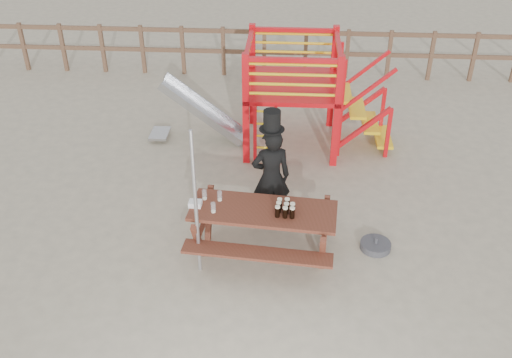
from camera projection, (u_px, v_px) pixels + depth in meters
name	position (u px, v px, depth m)	size (l,w,h in m)	color
ground	(272.00, 261.00, 8.24)	(60.00, 60.00, 0.00)	#B2A68B
back_fence	(285.00, 47.00, 13.74)	(15.09, 0.09, 1.20)	brown
playground_fort	(288.00, 92.00, 10.67)	(4.71, 1.84, 2.10)	red
picnic_table	(263.00, 226.00, 8.12)	(2.17, 1.60, 0.79)	brown
man_with_hat	(271.00, 175.00, 8.59)	(0.67, 0.52, 1.94)	black
metal_pole	(196.00, 205.00, 7.50)	(0.05, 0.05, 2.22)	#B2B2B7
parasol_base	(375.00, 246.00, 8.46)	(0.45, 0.45, 0.19)	#3C3C41
paper_bag	(195.00, 204.00, 8.01)	(0.18, 0.14, 0.08)	white
stout_pints	(285.00, 208.00, 7.84)	(0.27, 0.28, 0.17)	black
empty_glasses	(212.00, 200.00, 8.05)	(0.29, 0.38, 0.15)	silver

